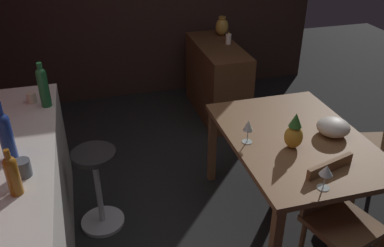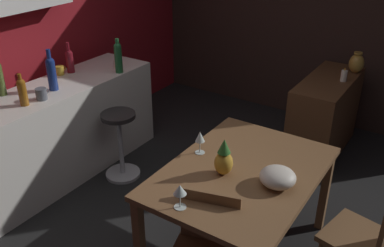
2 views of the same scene
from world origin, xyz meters
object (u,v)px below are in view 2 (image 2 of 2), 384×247
at_px(cup_mustard, 60,70).
at_px(cup_cream, 117,64).
at_px(wine_bottle_cobalt, 51,72).
at_px(wine_bottle_amber, 22,91).
at_px(chair_by_doorway, 370,238).
at_px(pineapple_centerpiece, 224,159).
at_px(vase_brass, 356,63).
at_px(wine_glass_left, 200,137).
at_px(fruit_bowl, 278,177).
at_px(pillar_candle_tall, 344,76).
at_px(wine_bottle_green, 118,56).
at_px(wine_glass_right, 180,191).
at_px(dining_table, 242,180).
at_px(cup_slate, 41,94).
at_px(wine_bottle_ruby, 70,60).
at_px(bar_stool, 120,143).
at_px(sideboard_cabinet, 324,116).

distance_m(cup_mustard, cup_cream, 0.56).
xyz_separation_m(wine_bottle_cobalt, wine_bottle_amber, (-0.35, -0.06, -0.04)).
bearing_deg(chair_by_doorway, pineapple_centerpiece, 101.43).
height_order(wine_bottle_cobalt, vase_brass, wine_bottle_cobalt).
height_order(wine_glass_left, fruit_bowl, wine_glass_left).
relative_size(pineapple_centerpiece, pillar_candle_tall, 1.93).
bearing_deg(pillar_candle_tall, pineapple_centerpiece, 173.06).
relative_size(chair_by_doorway, wine_bottle_green, 2.67).
bearing_deg(cup_cream, wine_glass_left, -116.49).
relative_size(wine_glass_right, wine_bottle_amber, 0.60).
bearing_deg(wine_glass_right, pineapple_centerpiece, -4.42).
relative_size(dining_table, cup_cream, 12.73).
bearing_deg(cup_mustard, wine_bottle_green, -50.07).
distance_m(wine_glass_right, cup_slate, 1.73).
height_order(chair_by_doorway, wine_bottle_ruby, wine_bottle_ruby).
distance_m(wine_bottle_amber, pillar_candle_tall, 2.96).
relative_size(bar_stool, cup_mustard, 5.88).
height_order(fruit_bowl, cup_cream, cup_cream).
height_order(sideboard_cabinet, cup_slate, cup_slate).
distance_m(wine_glass_left, fruit_bowl, 0.64).
distance_m(pillar_candle_tall, vase_brass, 0.32).
bearing_deg(wine_bottle_cobalt, pineapple_centerpiece, -93.70).
xyz_separation_m(wine_bottle_green, vase_brass, (1.50, -1.89, -0.14)).
bearing_deg(wine_bottle_green, cup_mustard, 129.93).
bearing_deg(wine_bottle_cobalt, wine_bottle_green, -15.60).
relative_size(wine_glass_right, cup_slate, 1.28).
relative_size(wine_bottle_cobalt, pillar_candle_tall, 2.72).
distance_m(chair_by_doorway, wine_glass_right, 1.24).
xyz_separation_m(pineapple_centerpiece, cup_cream, (0.86, 1.73, 0.09)).
xyz_separation_m(wine_bottle_ruby, cup_mustard, (-0.10, 0.03, -0.08)).
xyz_separation_m(dining_table, pineapple_centerpiece, (-0.11, 0.09, 0.19)).
bearing_deg(wine_glass_left, cup_cream, 63.51).
bearing_deg(pineapple_centerpiece, wine_bottle_cobalt, 86.30).
bearing_deg(bar_stool, dining_table, -101.98).
distance_m(dining_table, wine_glass_right, 0.61).
bearing_deg(wine_bottle_cobalt, cup_cream, -5.88).
distance_m(chair_by_doorway, vase_brass, 2.23).
distance_m(wine_bottle_ruby, wine_bottle_cobalt, 0.45).
bearing_deg(wine_bottle_green, wine_bottle_cobalt, 164.40).
distance_m(pineapple_centerpiece, cup_mustard, 2.10).
bearing_deg(wine_glass_left, dining_table, -95.27).
distance_m(dining_table, vase_brass, 2.19).
distance_m(wine_glass_left, vase_brass, 2.20).
height_order(wine_bottle_amber, cup_cream, wine_bottle_amber).
relative_size(wine_bottle_amber, pillar_candle_tall, 1.99).
relative_size(chair_by_doorway, pineapple_centerpiece, 3.42).
xyz_separation_m(pineapple_centerpiece, pillar_candle_tall, (1.96, -0.24, 0.02)).
xyz_separation_m(bar_stool, wine_glass_left, (-0.27, -1.06, 0.51)).
bearing_deg(dining_table, cup_mustard, 81.98).
bearing_deg(wine_bottle_cobalt, wine_bottle_amber, -170.13).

